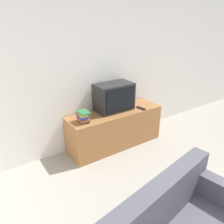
{
  "coord_description": "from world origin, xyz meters",
  "views": [
    {
      "loc": [
        -1.8,
        -0.13,
        2.12
      ],
      "look_at": [
        -0.1,
        2.4,
        0.82
      ],
      "focal_mm": 35.0,
      "sensor_mm": 36.0,
      "label": 1
    }
  ],
  "objects_px": {
    "remote_on_stand": "(141,108)",
    "television": "(114,97)",
    "tv_stand": "(115,128)",
    "book_stack": "(83,117)"
  },
  "relations": [
    {
      "from": "remote_on_stand",
      "to": "television",
      "type": "bearing_deg",
      "value": 150.87
    },
    {
      "from": "tv_stand",
      "to": "book_stack",
      "type": "height_order",
      "value": "book_stack"
    },
    {
      "from": "television",
      "to": "book_stack",
      "type": "xyz_separation_m",
      "value": [
        -0.67,
        -0.15,
        -0.15
      ]
    },
    {
      "from": "book_stack",
      "to": "television",
      "type": "bearing_deg",
      "value": 12.24
    },
    {
      "from": "television",
      "to": "book_stack",
      "type": "relative_size",
      "value": 2.77
    },
    {
      "from": "book_stack",
      "to": "remote_on_stand",
      "type": "relative_size",
      "value": 1.26
    },
    {
      "from": "television",
      "to": "remote_on_stand",
      "type": "height_order",
      "value": "television"
    },
    {
      "from": "tv_stand",
      "to": "remote_on_stand",
      "type": "height_order",
      "value": "remote_on_stand"
    },
    {
      "from": "tv_stand",
      "to": "television",
      "type": "bearing_deg",
      "value": 68.46
    },
    {
      "from": "television",
      "to": "remote_on_stand",
      "type": "xyz_separation_m",
      "value": [
        0.42,
        -0.24,
        -0.22
      ]
    }
  ]
}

